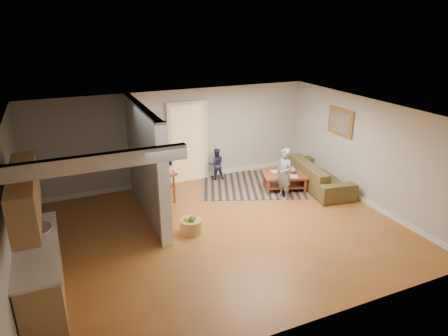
{
  "coord_description": "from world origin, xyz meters",
  "views": [
    {
      "loc": [
        -2.91,
        -6.81,
        4.21
      ],
      "look_at": [
        0.4,
        0.75,
        1.1
      ],
      "focal_mm": 32.0,
      "sensor_mm": 36.0,
      "label": 1
    }
  ],
  "objects_px": {
    "coffee_table": "(285,178)",
    "toy_basket": "(191,225)",
    "tv_console": "(158,171)",
    "toddler": "(216,179)",
    "speaker_left": "(158,193)",
    "speaker_right": "(146,176)",
    "sofa": "(318,186)",
    "child": "(283,198)"
  },
  "relations": [
    {
      "from": "coffee_table",
      "to": "child",
      "type": "distance_m",
      "value": 0.63
    },
    {
      "from": "tv_console",
      "to": "child",
      "type": "xyz_separation_m",
      "value": [
        2.8,
        -1.3,
        -0.7
      ]
    },
    {
      "from": "coffee_table",
      "to": "toy_basket",
      "type": "xyz_separation_m",
      "value": [
        -2.98,
        -1.14,
        -0.16
      ]
    },
    {
      "from": "coffee_table",
      "to": "toy_basket",
      "type": "distance_m",
      "value": 3.2
    },
    {
      "from": "sofa",
      "to": "toddler",
      "type": "xyz_separation_m",
      "value": [
        -2.28,
        1.56,
        0.0
      ]
    },
    {
      "from": "child",
      "to": "toddler",
      "type": "xyz_separation_m",
      "value": [
        -1.05,
        1.8,
        0.0
      ]
    },
    {
      "from": "coffee_table",
      "to": "tv_console",
      "type": "bearing_deg",
      "value": 164.44
    },
    {
      "from": "coffee_table",
      "to": "speaker_left",
      "type": "xyz_separation_m",
      "value": [
        -3.38,
        -0.13,
        0.23
      ]
    },
    {
      "from": "speaker_left",
      "to": "toy_basket",
      "type": "relative_size",
      "value": 2.42
    },
    {
      "from": "coffee_table",
      "to": "speaker_left",
      "type": "bearing_deg",
      "value": -177.84
    },
    {
      "from": "child",
      "to": "speaker_right",
      "type": "bearing_deg",
      "value": -123.32
    },
    {
      "from": "sofa",
      "to": "speaker_right",
      "type": "xyz_separation_m",
      "value": [
        -4.3,
        1.22,
        0.55
      ]
    },
    {
      "from": "tv_console",
      "to": "child",
      "type": "distance_m",
      "value": 3.17
    },
    {
      "from": "sofa",
      "to": "speaker_right",
      "type": "relative_size",
      "value": 2.1
    },
    {
      "from": "speaker_left",
      "to": "speaker_right",
      "type": "distance_m",
      "value": 1.16
    },
    {
      "from": "tv_console",
      "to": "toddler",
      "type": "distance_m",
      "value": 1.95
    },
    {
      "from": "tv_console",
      "to": "toy_basket",
      "type": "xyz_separation_m",
      "value": [
        0.13,
        -2.01,
        -0.54
      ]
    },
    {
      "from": "toy_basket",
      "to": "toddler",
      "type": "height_order",
      "value": "toddler"
    },
    {
      "from": "tv_console",
      "to": "child",
      "type": "relative_size",
      "value": 1.01
    },
    {
      "from": "tv_console",
      "to": "toddler",
      "type": "height_order",
      "value": "tv_console"
    },
    {
      "from": "toy_basket",
      "to": "toddler",
      "type": "relative_size",
      "value": 0.51
    },
    {
      "from": "sofa",
      "to": "tv_console",
      "type": "relative_size",
      "value": 1.78
    },
    {
      "from": "sofa",
      "to": "speaker_right",
      "type": "distance_m",
      "value": 4.5
    },
    {
      "from": "speaker_right",
      "to": "toddler",
      "type": "xyz_separation_m",
      "value": [
        2.02,
        0.34,
        -0.55
      ]
    },
    {
      "from": "speaker_right",
      "to": "child",
      "type": "bearing_deg",
      "value": -3.5
    },
    {
      "from": "tv_console",
      "to": "child",
      "type": "height_order",
      "value": "tv_console"
    },
    {
      "from": "toy_basket",
      "to": "child",
      "type": "bearing_deg",
      "value": 14.83
    },
    {
      "from": "speaker_right",
      "to": "sofa",
      "type": "bearing_deg",
      "value": 6.2
    },
    {
      "from": "sofa",
      "to": "coffee_table",
      "type": "xyz_separation_m",
      "value": [
        -0.92,
        0.19,
        0.33
      ]
    },
    {
      "from": "tv_console",
      "to": "toddler",
      "type": "bearing_deg",
      "value": 4.29
    },
    {
      "from": "child",
      "to": "speaker_left",
      "type": "bearing_deg",
      "value": -103.5
    },
    {
      "from": "sofa",
      "to": "toy_basket",
      "type": "bearing_deg",
      "value": 112.78
    },
    {
      "from": "tv_console",
      "to": "speaker_left",
      "type": "distance_m",
      "value": 1.04
    },
    {
      "from": "speaker_right",
      "to": "speaker_left",
      "type": "bearing_deg",
      "value": -68.01
    },
    {
      "from": "toy_basket",
      "to": "speaker_left",
      "type": "bearing_deg",
      "value": 111.56
    },
    {
      "from": "sofa",
      "to": "toddler",
      "type": "distance_m",
      "value": 2.76
    },
    {
      "from": "tv_console",
      "to": "toy_basket",
      "type": "height_order",
      "value": "tv_console"
    },
    {
      "from": "coffee_table",
      "to": "sofa",
      "type": "bearing_deg",
      "value": -11.44
    },
    {
      "from": "speaker_left",
      "to": "child",
      "type": "bearing_deg",
      "value": -19.99
    },
    {
      "from": "toddler",
      "to": "toy_basket",
      "type": "bearing_deg",
      "value": 67.08
    },
    {
      "from": "speaker_right",
      "to": "child",
      "type": "xyz_separation_m",
      "value": [
        3.07,
        -1.46,
        -0.55
      ]
    },
    {
      "from": "toy_basket",
      "to": "child",
      "type": "height_order",
      "value": "child"
    }
  ]
}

